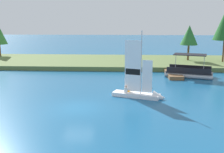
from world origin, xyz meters
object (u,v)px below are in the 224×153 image
Objects in this scene: shoreline_tree_midright at (189,35)px; sailboat at (144,93)px; wooden_dock at (173,74)px; pontoon_boat at (189,71)px; channel_buoy at (148,85)px.

sailboat is at bearing -112.29° from shoreline_tree_midright.
wooden_dock is 2.04m from pontoon_boat.
shoreline_tree_midright reaches higher than pontoon_boat.
pontoon_boat is at bearing 76.55° from sailboat.
channel_buoy is (-7.53, -15.92, -4.32)m from shoreline_tree_midright.
shoreline_tree_midright is 11.13m from pontoon_boat.
sailboat reaches higher than pontoon_boat.
pontoon_boat is at bearing 45.76° from channel_buoy.
channel_buoy is at bearing -117.30° from pontoon_boat.
wooden_dock is at bearing 86.45° from sailboat.
wooden_dock is 0.94× the size of pontoon_boat.
shoreline_tree_midright is at bearing 95.87° from pontoon_boat.
wooden_dock is at bearing 176.88° from pontoon_boat.
sailboat is (-4.32, -10.42, 0.22)m from wooden_dock.
pontoon_boat is (1.86, -0.68, 0.48)m from wooden_dock.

